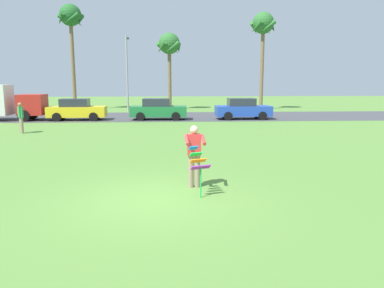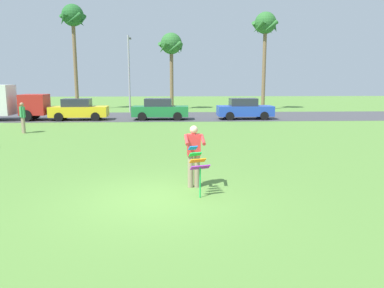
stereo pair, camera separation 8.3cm
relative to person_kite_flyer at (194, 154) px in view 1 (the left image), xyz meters
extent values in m
plane|color=#568438|center=(-1.04, -1.00, -0.95)|extent=(120.00, 120.00, 0.00)
cube|color=#424247|center=(-1.04, 20.44, -0.95)|extent=(120.00, 8.00, 0.01)
cylinder|color=gray|center=(0.09, 0.02, -0.50)|extent=(0.16, 0.16, 0.90)
cylinder|color=gray|center=(-0.09, 0.02, -0.50)|extent=(0.16, 0.16, 0.90)
cube|color=red|center=(0.00, 0.02, 0.25)|extent=(0.37, 0.23, 0.60)
sphere|color=beige|center=(0.00, 0.02, 0.67)|extent=(0.22, 0.22, 0.22)
cylinder|color=red|center=(0.23, -0.22, 0.43)|extent=(0.11, 0.59, 0.24)
cylinder|color=red|center=(-0.21, -0.23, 0.43)|extent=(0.11, 0.59, 0.24)
cube|color=blue|center=(-0.05, -0.46, 0.25)|extent=(0.26, 0.21, 0.12)
cube|color=green|center=(0.00, -0.62, 0.12)|extent=(0.35, 0.24, 0.12)
cube|color=orange|center=(0.05, -0.77, -0.02)|extent=(0.44, 0.27, 0.12)
cube|color=purple|center=(0.11, -0.93, -0.16)|extent=(0.53, 0.30, 0.12)
cylinder|color=green|center=(0.11, -0.93, -0.55)|extent=(0.04, 0.04, 0.79)
cube|color=#B2231E|center=(-10.88, 18.14, 0.22)|extent=(1.86, 1.96, 1.50)
cylinder|color=black|center=(-11.26, 19.05, -0.53)|extent=(0.85, 0.31, 0.84)
cylinder|color=black|center=(-11.20, 17.21, -0.53)|extent=(0.85, 0.31, 0.84)
cube|color=yellow|center=(-7.60, 18.04, -0.31)|extent=(4.26, 1.85, 0.76)
cube|color=#282D38|center=(-7.75, 18.04, 0.35)|extent=(2.07, 1.47, 0.60)
cylinder|color=black|center=(-6.32, 18.90, -0.63)|extent=(0.65, 0.24, 0.64)
cylinder|color=black|center=(-6.27, 17.28, -0.63)|extent=(0.65, 0.24, 0.64)
cylinder|color=black|center=(-8.93, 18.80, -0.63)|extent=(0.65, 0.24, 0.64)
cylinder|color=black|center=(-8.87, 17.19, -0.63)|extent=(0.65, 0.24, 0.64)
cube|color=#1E7238|center=(-1.54, 18.04, -0.31)|extent=(4.24, 1.81, 0.76)
cube|color=#282D38|center=(-1.69, 18.05, 0.35)|extent=(2.05, 1.45, 0.60)
cylinder|color=black|center=(-0.21, 18.81, -0.63)|extent=(0.65, 0.24, 0.64)
cylinder|color=black|center=(-0.26, 17.20, -0.63)|extent=(0.65, 0.24, 0.64)
cylinder|color=black|center=(-2.82, 18.88, -0.63)|extent=(0.65, 0.24, 0.64)
cylinder|color=black|center=(-2.86, 17.27, -0.63)|extent=(0.65, 0.24, 0.64)
cube|color=#2347B7|center=(4.92, 18.04, -0.31)|extent=(4.23, 1.77, 0.76)
cube|color=#282D38|center=(4.77, 18.04, 0.35)|extent=(2.04, 1.43, 0.60)
cylinder|color=black|center=(6.20, 18.87, -0.63)|extent=(0.64, 0.23, 0.64)
cylinder|color=black|center=(6.23, 17.26, -0.63)|extent=(0.64, 0.23, 0.64)
cylinder|color=black|center=(3.60, 18.83, -0.63)|extent=(0.64, 0.23, 0.64)
cylinder|color=black|center=(3.63, 17.21, -0.63)|extent=(0.64, 0.23, 0.64)
cylinder|color=brown|center=(-10.27, 28.07, 3.55)|extent=(0.36, 0.36, 9.00)
sphere|color=#236028|center=(-10.27, 28.07, 8.24)|extent=(2.10, 2.10, 2.10)
cone|color=#236028|center=(-9.32, 28.07, 7.79)|extent=(0.44, 1.56, 1.28)
cone|color=#236028|center=(-9.98, 28.97, 7.79)|extent=(1.62, 0.90, 1.28)
cone|color=#236028|center=(-11.04, 28.62, 7.79)|extent=(1.27, 1.52, 1.28)
cone|color=#236028|center=(-11.04, 27.51, 7.79)|extent=(1.27, 1.52, 1.28)
cone|color=#236028|center=(-9.98, 27.16, 7.79)|extent=(1.62, 0.90, 1.28)
cylinder|color=brown|center=(-0.71, 28.02, 2.23)|extent=(0.36, 0.36, 6.36)
sphere|color=#2D6B2D|center=(-0.71, 28.02, 5.61)|extent=(2.10, 2.10, 2.10)
cone|color=#2D6B2D|center=(0.24, 28.02, 5.16)|extent=(0.44, 1.56, 1.28)
cone|color=#2D6B2D|center=(-0.41, 28.92, 5.16)|extent=(1.62, 0.90, 1.28)
cone|color=#2D6B2D|center=(-1.47, 28.58, 5.16)|extent=(1.27, 1.52, 1.28)
cone|color=#2D6B2D|center=(-1.47, 27.46, 5.16)|extent=(1.27, 1.52, 1.28)
cone|color=#2D6B2D|center=(-0.41, 27.12, 5.16)|extent=(1.62, 0.90, 1.28)
cylinder|color=brown|center=(8.51, 27.13, 3.19)|extent=(0.36, 0.36, 8.28)
sphere|color=#2D6B2D|center=(8.51, 27.13, 7.53)|extent=(2.10, 2.10, 2.10)
cone|color=#2D6B2D|center=(9.46, 27.13, 7.08)|extent=(0.44, 1.56, 1.28)
cone|color=#2D6B2D|center=(8.80, 28.04, 7.08)|extent=(1.62, 0.90, 1.28)
cone|color=#2D6B2D|center=(7.74, 27.69, 7.08)|extent=(1.27, 1.52, 1.28)
cone|color=#2D6B2D|center=(7.74, 26.57, 7.08)|extent=(1.27, 1.52, 1.28)
cone|color=#2D6B2D|center=(8.80, 26.23, 7.08)|extent=(1.62, 0.90, 1.28)
cylinder|color=#9E9EA3|center=(-4.63, 25.09, 2.55)|extent=(0.16, 0.16, 7.00)
cylinder|color=#9E9EA3|center=(-4.63, 25.79, 5.95)|extent=(0.10, 1.40, 0.10)
cube|color=#4C4C51|center=(-4.63, 26.44, 5.91)|extent=(0.24, 0.44, 0.16)
cylinder|color=gray|center=(-8.96, 11.09, -0.50)|extent=(0.16, 0.16, 0.90)
cylinder|color=gray|center=(-9.07, 11.23, -0.50)|extent=(0.16, 0.16, 0.90)
cube|color=#338C4C|center=(-9.02, 11.16, 0.25)|extent=(0.39, 0.42, 0.60)
sphere|color=#9E7051|center=(-9.02, 11.16, 0.67)|extent=(0.22, 0.22, 0.22)
cylinder|color=#338C4C|center=(-8.87, 10.97, 0.21)|extent=(0.09, 0.09, 0.58)
cylinder|color=#338C4C|center=(-9.16, 11.35, 0.21)|extent=(0.09, 0.09, 0.58)
camera|label=1|loc=(-0.64, -9.92, 2.00)|focal=34.49mm
camera|label=2|loc=(-0.55, -9.92, 2.00)|focal=34.49mm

